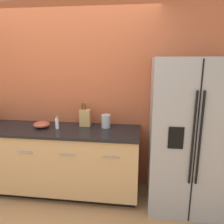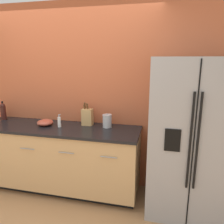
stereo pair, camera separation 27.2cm
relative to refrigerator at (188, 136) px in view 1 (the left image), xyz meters
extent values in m
cube|color=#BC5B38|center=(-1.62, 0.39, 0.37)|extent=(10.00, 0.05, 2.60)
cube|color=black|center=(-1.71, 0.09, -0.88)|extent=(2.20, 0.54, 0.09)
cube|color=tan|center=(-1.71, 0.05, -0.43)|extent=(2.24, 0.62, 0.81)
cube|color=black|center=(-1.71, 0.03, -0.01)|extent=(2.27, 0.64, 0.03)
cylinder|color=#99999E|center=(-1.98, -0.28, -0.21)|extent=(0.20, 0.01, 0.01)
cylinder|color=#99999E|center=(-1.45, -0.28, -0.21)|extent=(0.20, 0.01, 0.01)
cylinder|color=#99999E|center=(-0.91, -0.28, -0.21)|extent=(0.20, 0.01, 0.01)
cube|color=#9E9EA0|center=(0.00, 0.00, 0.00)|extent=(0.92, 0.71, 1.86)
cube|color=black|center=(0.00, -0.36, 0.00)|extent=(0.01, 0.01, 1.82)
cylinder|color=black|center=(-0.03, -0.37, 0.09)|extent=(0.02, 0.02, 1.02)
cylinder|color=black|center=(0.04, -0.37, 0.09)|extent=(0.02, 0.02, 1.02)
cube|color=black|center=(-0.21, -0.36, 0.09)|extent=(0.16, 0.01, 0.24)
cube|color=tan|center=(-1.34, 0.22, 0.12)|extent=(0.14, 0.11, 0.23)
cylinder|color=brown|center=(-1.38, 0.24, 0.28)|extent=(0.02, 0.04, 0.09)
cylinder|color=brown|center=(-1.38, 0.20, 0.27)|extent=(0.02, 0.03, 0.07)
cylinder|color=brown|center=(-1.34, 0.24, 0.27)|extent=(0.02, 0.03, 0.07)
cylinder|color=brown|center=(-1.34, 0.20, 0.28)|extent=(0.02, 0.03, 0.09)
cylinder|color=white|center=(-1.68, 0.04, 0.07)|extent=(0.04, 0.04, 0.14)
cylinder|color=#B2B2B5|center=(-1.68, 0.04, 0.16)|extent=(0.02, 0.02, 0.04)
cylinder|color=#B2B2B5|center=(-1.66, 0.04, 0.18)|extent=(0.03, 0.01, 0.01)
cylinder|color=#B7B7BA|center=(-1.04, 0.18, 0.09)|extent=(0.12, 0.12, 0.16)
cylinder|color=#B7B7BA|center=(-1.04, 0.18, 0.18)|extent=(0.12, 0.12, 0.01)
sphere|color=#B7B7BA|center=(-1.04, 0.18, 0.19)|extent=(0.02, 0.02, 0.02)
ellipsoid|color=#B24C38|center=(-1.90, 0.06, 0.05)|extent=(0.22, 0.22, 0.09)
camera|label=1|loc=(-0.60, -2.61, 0.91)|focal=35.00mm
camera|label=2|loc=(-0.33, -2.56, 0.91)|focal=35.00mm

